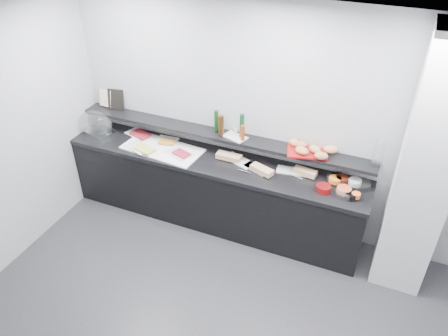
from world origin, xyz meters
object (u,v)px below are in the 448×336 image
at_px(condiment_tray, 235,137).
at_px(bread_tray, 307,151).
at_px(framed_print, 116,100).
at_px(cloche_base, 99,132).
at_px(sandwich_plate_mid, 256,169).
at_px(carafe, 378,153).

height_order(condiment_tray, bread_tray, bread_tray).
xyz_separation_m(framed_print, bread_tray, (2.49, -0.07, -0.12)).
height_order(cloche_base, bread_tray, bread_tray).
distance_m(condiment_tray, bread_tray, 0.83).
xyz_separation_m(sandwich_plate_mid, framed_print, (-1.98, 0.24, 0.37)).
bearing_deg(bread_tray, cloche_base, 168.71).
height_order(cloche_base, framed_print, framed_print).
height_order(condiment_tray, carafe, carafe).
height_order(sandwich_plate_mid, condiment_tray, condiment_tray).
distance_m(bread_tray, carafe, 0.73).
relative_size(framed_print, carafe, 0.87).
xyz_separation_m(cloche_base, sandwich_plate_mid, (2.11, 0.01, -0.01)).
distance_m(framed_print, condiment_tray, 1.66).
xyz_separation_m(condiment_tray, carafe, (1.55, 0.03, 0.14)).
bearing_deg(condiment_tray, carafe, 19.80).
bearing_deg(cloche_base, carafe, 19.66).
height_order(sandwich_plate_mid, framed_print, framed_print).
bearing_deg(framed_print, carafe, -13.52).
xyz_separation_m(bread_tray, carafe, (0.71, 0.03, 0.14)).
distance_m(condiment_tray, carafe, 1.55).
distance_m(cloche_base, carafe, 3.36).
bearing_deg(framed_print, sandwich_plate_mid, -19.71).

